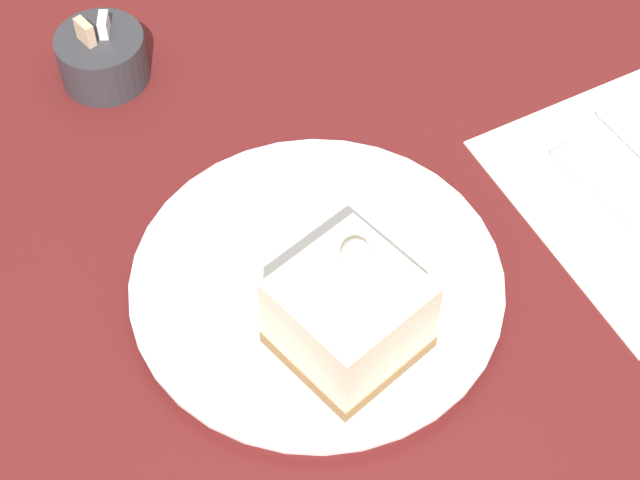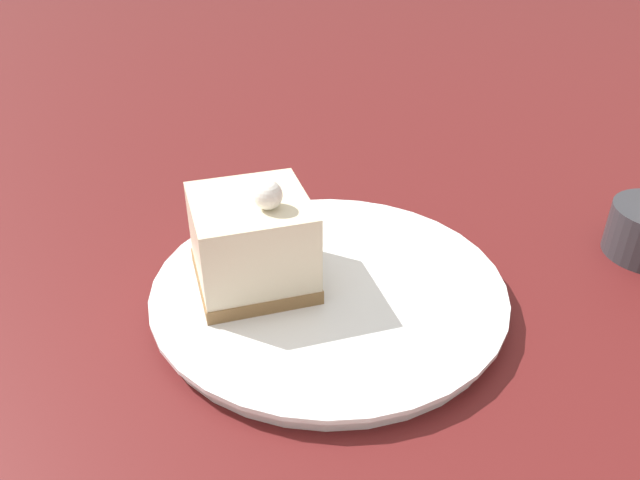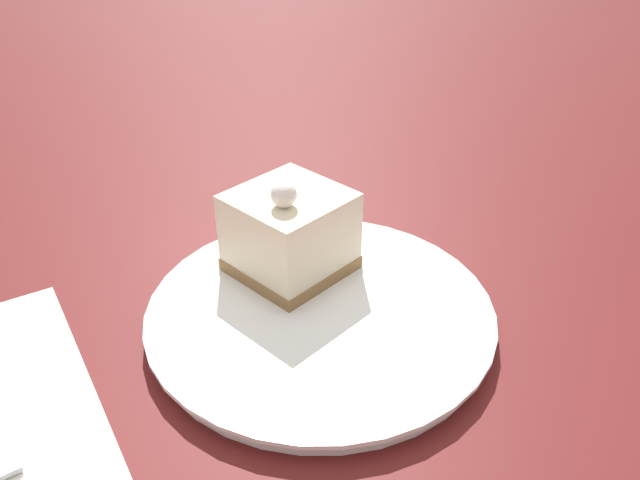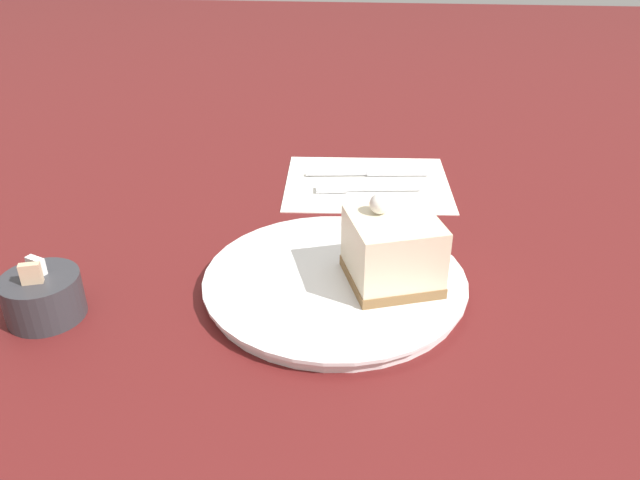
% 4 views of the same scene
% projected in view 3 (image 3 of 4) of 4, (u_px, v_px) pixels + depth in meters
% --- Properties ---
extents(ground_plane, '(4.00, 4.00, 0.00)m').
position_uv_depth(ground_plane, '(275.00, 317.00, 0.54)').
color(ground_plane, '#5B1919').
extents(plate, '(0.29, 0.29, 0.02)m').
position_uv_depth(plate, '(320.00, 312.00, 0.53)').
color(plate, white).
rests_on(plate, ground_plane).
extents(cake_slice, '(0.12, 0.12, 0.10)m').
position_uv_depth(cake_slice, '(290.00, 232.00, 0.55)').
color(cake_slice, olive).
rests_on(cake_slice, plate).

